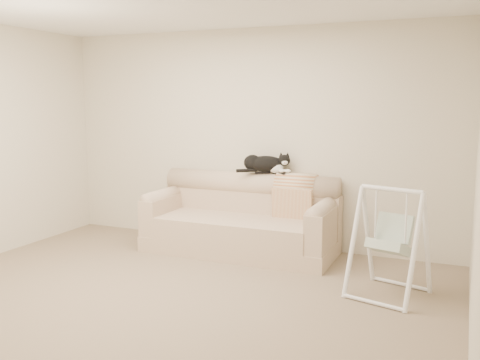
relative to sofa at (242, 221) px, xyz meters
The scene contains 8 objects.
ground_plane 1.65m from the sofa, 91.08° to the right, with size 5.00×5.00×0.00m, color #7E6850.
room_shell 2.00m from the sofa, 91.08° to the right, with size 5.04×4.04×2.60m.
sofa is the anchor object (origin of this frame).
remote_a 0.63m from the sofa, 56.51° to the left, with size 0.18×0.13×0.03m.
remote_b 0.71m from the sofa, 31.20° to the left, with size 0.18×0.11×0.02m.
tuxedo_cat 0.73m from the sofa, 49.60° to the left, with size 0.62×0.40×0.25m.
throw_blanket 0.73m from the sofa, 21.43° to the left, with size 0.47×0.38×0.58m.
baby_swing 1.96m from the sofa, 24.19° to the right, with size 0.76×0.79×1.00m.
Camera 1 is at (2.42, -4.00, 1.77)m, focal length 40.00 mm.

